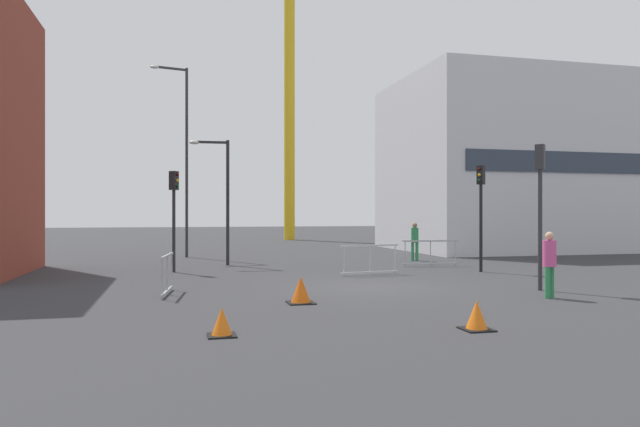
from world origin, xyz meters
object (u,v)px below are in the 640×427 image
object	(u,v)px
streetlamp_tall	(183,149)
traffic_light_far	(481,201)
streetlamp_short	(222,189)
traffic_light_corner	(174,204)
construction_crane	(289,21)
pedestrian_waiting	(415,239)
traffic_cone_orange	(222,323)
traffic_light_median	(540,193)
pedestrian_walking	(549,260)
traffic_cone_on_verge	(477,316)
traffic_cone_striped	(301,291)

from	to	relation	value
streetlamp_tall	traffic_light_far	world-z (taller)	streetlamp_tall
streetlamp_short	traffic_light_corner	bearing A→B (deg)	-127.85
construction_crane	pedestrian_waiting	world-z (taller)	construction_crane
streetlamp_short	pedestrian_waiting	xyz separation A→B (m)	(8.83, 0.16, -2.19)
traffic_cone_orange	traffic_light_median	bearing A→B (deg)	23.55
construction_crane	pedestrian_waiting	size ratio (longest dim) A/B	16.37
streetlamp_tall	pedestrian_walking	bearing A→B (deg)	-61.61
traffic_light_corner	traffic_cone_orange	xyz separation A→B (m)	(0.83, -11.83, -2.31)
pedestrian_waiting	traffic_light_corner	bearing A→B (deg)	-166.04
traffic_light_corner	traffic_cone_on_verge	size ratio (longest dim) A/B	6.74
streetlamp_short	traffic_light_median	world-z (taller)	streetlamp_short
streetlamp_short	traffic_light_median	distance (m)	13.15
streetlamp_short	traffic_cone_orange	bearing A→B (deg)	-94.52
streetlamp_tall	traffic_light_corner	xyz separation A→B (m)	(-0.44, -7.41, -2.87)
pedestrian_walking	traffic_cone_striped	world-z (taller)	pedestrian_walking
traffic_light_median	construction_crane	bearing A→B (deg)	91.25
streetlamp_short	pedestrian_walking	world-z (taller)	streetlamp_short
construction_crane	traffic_cone_on_verge	bearing A→B (deg)	-95.81
construction_crane	traffic_cone_striped	distance (m)	39.05
streetlamp_tall	streetlamp_short	xyz separation A→B (m)	(1.52, -4.88, -2.19)
streetlamp_tall	traffic_cone_orange	world-z (taller)	streetlamp_tall
traffic_cone_on_verge	traffic_cone_striped	bearing A→B (deg)	122.19
traffic_light_far	pedestrian_walking	world-z (taller)	traffic_light_far
pedestrian_waiting	traffic_cone_on_verge	size ratio (longest dim) A/B	3.16
construction_crane	streetlamp_tall	xyz separation A→B (m)	(-8.93, -18.16, -12.95)
construction_crane	traffic_cone_on_verge	size ratio (longest dim) A/B	51.69
traffic_light_median	traffic_light_corner	size ratio (longest dim) A/B	1.10
construction_crane	traffic_light_median	xyz separation A→B (m)	(0.73, -33.36, -15.59)
pedestrian_walking	pedestrian_waiting	bearing A→B (deg)	83.35
traffic_cone_striped	traffic_light_far	bearing A→B (deg)	35.49
traffic_light_corner	pedestrian_waiting	size ratio (longest dim) A/B	2.13
traffic_light_far	pedestrian_waiting	xyz separation A→B (m)	(-0.36, 5.33, -1.64)
streetlamp_short	traffic_cone_on_verge	world-z (taller)	streetlamp_short
pedestrian_walking	traffic_cone_on_verge	world-z (taller)	pedestrian_walking
traffic_light_corner	traffic_cone_striped	size ratio (longest dim) A/B	5.71
streetlamp_short	traffic_light_far	xyz separation A→B (m)	(9.19, -5.17, -0.55)
streetlamp_short	traffic_light_median	bearing A→B (deg)	-51.72
traffic_light_median	traffic_light_far	world-z (taller)	traffic_light_median
construction_crane	streetlamp_tall	size ratio (longest dim) A/B	3.06
traffic_cone_striped	streetlamp_short	bearing A→B (deg)	95.38
traffic_cone_on_verge	construction_crane	bearing A→B (deg)	84.19
pedestrian_walking	traffic_cone_striped	distance (m)	6.49
pedestrian_walking	traffic_cone_orange	world-z (taller)	pedestrian_walking
streetlamp_tall	traffic_cone_on_verge	bearing A→B (deg)	-75.68
traffic_light_median	traffic_cone_orange	xyz separation A→B (m)	(-9.28, -4.04, -2.54)
construction_crane	traffic_light_far	bearing A→B (deg)	-86.40
pedestrian_walking	traffic_light_corner	bearing A→B (deg)	135.69
streetlamp_tall	streetlamp_short	bearing A→B (deg)	-72.68
construction_crane	traffic_light_corner	xyz separation A→B (m)	(-9.37, -25.57, -15.82)
streetlamp_tall	traffic_light_median	xyz separation A→B (m)	(9.66, -15.20, -2.64)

